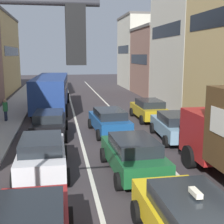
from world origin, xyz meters
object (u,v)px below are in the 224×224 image
sedan_left_lane_third (49,123)px  bus_mid_queue_primary (52,90)px  pedestrian_mid_sidewalk (5,109)px  taxi_centre_lane_front (191,222)px  wagon_left_lane_second (42,153)px  hatchback_centre_lane_third (109,120)px  sedan_centre_lane_second (133,154)px  wagon_right_lane_far (149,109)px  sedan_right_lane_behind_truck (175,126)px

sedan_left_lane_third → bus_mid_queue_primary: bus_mid_queue_primary is taller
pedestrian_mid_sidewalk → bus_mid_queue_primary: bearing=65.1°
taxi_centre_lane_front → wagon_left_lane_second: taxi_centre_lane_front is taller
hatchback_centre_lane_third → bus_mid_queue_primary: size_ratio=0.41×
taxi_centre_lane_front → hatchback_centre_lane_third: 11.47m
taxi_centre_lane_front → sedan_left_lane_third: size_ratio=0.99×
hatchback_centre_lane_third → sedan_left_lane_third: same height
taxi_centre_lane_front → sedan_centre_lane_second: 5.09m
taxi_centre_lane_front → pedestrian_mid_sidewalk: same height
hatchback_centre_lane_third → taxi_centre_lane_front: bearing=176.8°
hatchback_centre_lane_third → sedan_left_lane_third: (-3.53, -0.10, 0.00)m
wagon_right_lane_far → bus_mid_queue_primary: bearing=53.1°
hatchback_centre_lane_third → sedan_left_lane_third: size_ratio=1.01×
wagon_left_lane_second → bus_mid_queue_primary: bus_mid_queue_primary is taller
wagon_left_lane_second → wagon_right_lane_far: size_ratio=1.00×
sedan_right_lane_behind_truck → pedestrian_mid_sidewalk: size_ratio=2.66×
wagon_right_lane_far → wagon_left_lane_second: bearing=141.6°
sedan_left_lane_third → pedestrian_mid_sidewalk: size_ratio=2.63×
sedan_centre_lane_second → bus_mid_queue_primary: 15.45m
sedan_right_lane_behind_truck → hatchback_centre_lane_third: bearing=63.4°
hatchback_centre_lane_third → pedestrian_mid_sidewalk: 7.85m
sedan_right_lane_behind_truck → wagon_right_lane_far: 5.35m
wagon_left_lane_second → sedan_right_lane_behind_truck: size_ratio=0.98×
sedan_centre_lane_second → taxi_centre_lane_front: bearing=179.9°
hatchback_centre_lane_third → sedan_left_lane_third: 3.53m
sedan_centre_lane_second → wagon_right_lane_far: same height
sedan_left_lane_third → wagon_right_lane_far: size_ratio=1.02×
wagon_left_lane_second → pedestrian_mid_sidewalk: (-2.98, 9.86, 0.15)m
taxi_centre_lane_front → wagon_left_lane_second: size_ratio=1.00×
wagon_left_lane_second → bus_mid_queue_primary: 14.35m
sedan_centre_lane_second → bus_mid_queue_primary: bus_mid_queue_primary is taller
sedan_centre_lane_second → pedestrian_mid_sidewalk: bearing=29.8°
taxi_centre_lane_front → wagon_right_lane_far: taxi_centre_lane_front is taller
sedan_centre_lane_second → bus_mid_queue_primary: size_ratio=0.41×
sedan_centre_lane_second → bus_mid_queue_primary: bearing=10.9°
taxi_centre_lane_front → hatchback_centre_lane_third: bearing=0.0°
sedan_centre_lane_second → wagon_right_lane_far: 10.39m
pedestrian_mid_sidewalk → wagon_left_lane_second: bearing=-63.5°
hatchback_centre_lane_third → pedestrian_mid_sidewalk: pedestrian_mid_sidewalk is taller
hatchback_centre_lane_third → pedestrian_mid_sidewalk: bearing=54.3°
sedan_centre_lane_second → sedan_right_lane_behind_truck: bearing=-40.5°
hatchback_centre_lane_third → sedan_right_lane_behind_truck: same height
bus_mid_queue_primary → sedan_centre_lane_second: bearing=-164.1°
wagon_left_lane_second → hatchback_centre_lane_third: 6.76m
sedan_centre_lane_second → sedan_left_lane_third: bearing=26.6°
taxi_centre_lane_front → sedan_left_lane_third: taxi_centre_lane_front is taller
wagon_left_lane_second → bus_mid_queue_primary: size_ratio=0.41×
taxi_centre_lane_front → hatchback_centre_lane_third: size_ratio=0.98×
hatchback_centre_lane_third → sedan_centre_lane_second: bearing=175.6°
sedan_left_lane_third → wagon_left_lane_second: bearing=-179.1°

